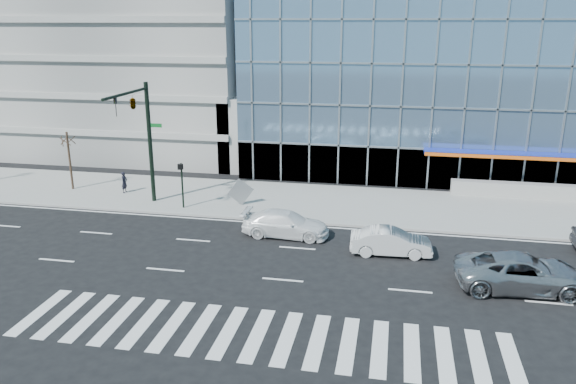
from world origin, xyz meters
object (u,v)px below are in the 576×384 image
(ped_signal_post, at_px, (182,178))
(tilted_panel, at_px, (240,192))
(street_tree_near, at_px, (67,140))
(white_sedan, at_px, (391,242))
(pedestrian, at_px, (124,182))
(silver_suv, at_px, (522,273))
(traffic_signal, at_px, (138,116))
(white_suv, at_px, (286,224))

(ped_signal_post, height_order, tilted_panel, ped_signal_post)
(street_tree_near, bearing_deg, ped_signal_post, -15.06)
(ped_signal_post, height_order, white_sedan, ped_signal_post)
(ped_signal_post, height_order, pedestrian, ped_signal_post)
(white_sedan, relative_size, pedestrian, 2.80)
(street_tree_near, xyz_separation_m, silver_suv, (29.01, -10.31, -2.95))
(street_tree_near, relative_size, white_sedan, 0.99)
(ped_signal_post, xyz_separation_m, tilted_panel, (3.56, 1.28, -1.08))
(traffic_signal, distance_m, white_sedan, 17.49)
(ped_signal_post, xyz_separation_m, street_tree_near, (-9.50, 2.56, 1.64))
(traffic_signal, height_order, tilted_panel, traffic_signal)
(white_suv, bearing_deg, tilted_panel, 42.48)
(pedestrian, relative_size, tilted_panel, 1.18)
(white_suv, bearing_deg, silver_suv, -109.27)
(traffic_signal, bearing_deg, pedestrian, 135.27)
(silver_suv, xyz_separation_m, white_sedan, (-6.00, 2.94, -0.13))
(tilted_panel, bearing_deg, ped_signal_post, 171.02)
(silver_suv, xyz_separation_m, pedestrian, (-24.84, 10.18, 0.08))
(traffic_signal, distance_m, street_tree_near, 7.96)
(traffic_signal, relative_size, street_tree_near, 1.89)
(traffic_signal, relative_size, white_sedan, 1.87)
(ped_signal_post, relative_size, tilted_panel, 2.31)
(white_suv, xyz_separation_m, white_sedan, (6.00, -1.57, -0.02))
(white_sedan, distance_m, pedestrian, 20.18)
(street_tree_near, distance_m, tilted_panel, 13.40)
(white_sedan, bearing_deg, white_suv, 72.25)
(street_tree_near, bearing_deg, traffic_signal, -22.71)
(ped_signal_post, relative_size, white_suv, 0.60)
(traffic_signal, distance_m, pedestrian, 6.59)
(white_suv, bearing_deg, ped_signal_post, 67.96)
(silver_suv, bearing_deg, tilted_panel, 56.12)
(silver_suv, bearing_deg, traffic_signal, 67.09)
(silver_suv, xyz_separation_m, white_suv, (-12.00, 4.51, -0.10))
(traffic_signal, bearing_deg, silver_suv, -18.53)
(silver_suv, height_order, white_suv, silver_suv)
(ped_signal_post, bearing_deg, tilted_panel, 19.71)
(silver_suv, relative_size, pedestrian, 3.91)
(traffic_signal, bearing_deg, white_suv, -16.00)
(silver_suv, height_order, pedestrian, pedestrian)
(ped_signal_post, distance_m, tilted_panel, 3.93)
(ped_signal_post, relative_size, pedestrian, 1.96)
(pedestrian, bearing_deg, silver_suv, -109.31)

